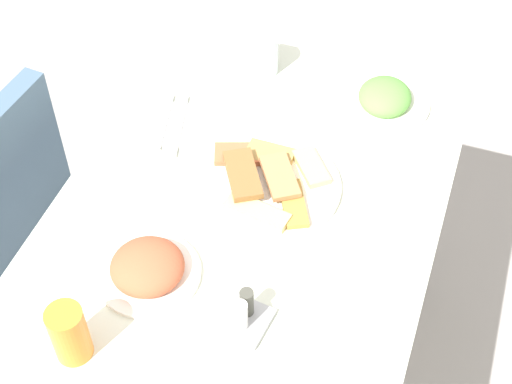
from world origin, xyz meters
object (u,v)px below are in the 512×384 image
Objects in this scene: fork at (179,125)px; paper_napkin at (171,124)px; drinking_glass at (262,53)px; spoon at (164,121)px; salad_plate_greens at (148,268)px; soda_can at (69,333)px; pide_platter at (269,183)px; condiment_caddy at (244,315)px; salad_plate_rice at (385,99)px; dining_table at (246,239)px.

paper_napkin is at bearing 75.35° from fork.
drinking_glass is 0.58× the size of spoon.
fork is at bearing 15.17° from salad_plate_greens.
soda_can is 0.60m from paper_napkin.
paper_napkin is at bearing 68.95° from pide_platter.
salad_plate_greens is 0.21m from soda_can.
soda_can is 0.68× the size of spoon.
pide_platter is 0.34m from condiment_caddy.
condiment_caddy is at bearing -169.23° from pide_platter.
salad_plate_rice is at bearing -76.72° from fork.
pide_platter is 0.29m from paper_napkin.
spoon is at bearing 55.26° from dining_table.
fork is at bearing -90.00° from paper_napkin.
paper_napkin is (-0.22, 0.44, -0.02)m from salad_plate_rice.
spoon is at bearing 90.00° from paper_napkin.
salad_plate_greens is at bearing 79.62° from condiment_caddy.
salad_plate_rice is 1.17× the size of spoon.
soda_can is (-0.82, 0.37, 0.04)m from salad_plate_rice.
salad_plate_greens is at bearing -162.44° from paper_napkin.
condiment_caddy is at bearing -160.96° from dining_table.
spoon is (0.10, 0.29, -0.01)m from pide_platter.
condiment_caddy is at bearing -163.62° from drinking_glass.
salad_plate_rice is at bearing -27.37° from pide_platter.
dining_table is 0.32m from paper_napkin.
spoon is (0.00, 0.04, 0.00)m from fork.
soda_can is at bearing 156.68° from dining_table.
condiment_caddy is (-0.44, -0.35, 0.02)m from spoon.
salad_plate_greens is at bearing -173.48° from spoon.
condiment_caddy is at bearing 170.79° from salad_plate_rice.
salad_plate_rice is (0.33, -0.17, 0.01)m from pide_platter.
spoon is 0.56m from condiment_caddy.
dining_table is 6.08× the size of spoon.
salad_plate_rice is at bearing -9.21° from condiment_caddy.
condiment_caddy is (-0.69, -0.20, -0.03)m from drinking_glass.
salad_plate_rice reaches higher than spoon.
drinking_glass reaches higher than spoon.
fork is (0.10, 0.25, -0.01)m from pide_platter.
salad_plate_greens is 0.42m from spoon.
pide_platter reaches higher than dining_table.
condiment_caddy is (0.16, -0.26, -0.04)m from soda_can.
spoon is at bearing 19.89° from salad_plate_greens.
drinking_glass is at bearing -0.56° from salad_plate_greens.
salad_plate_rice is 0.31m from drinking_glass.
soda_can reaches higher than salad_plate_rice.
drinking_glass reaches higher than fork.
dining_table is 0.29m from condiment_caddy.
drinking_glass is 0.29m from paper_napkin.
pide_platter is at bearing -22.28° from soda_can.
pide_platter is 0.33m from salad_plate_greens.
paper_napkin is at bearing 152.19° from drinking_glass.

